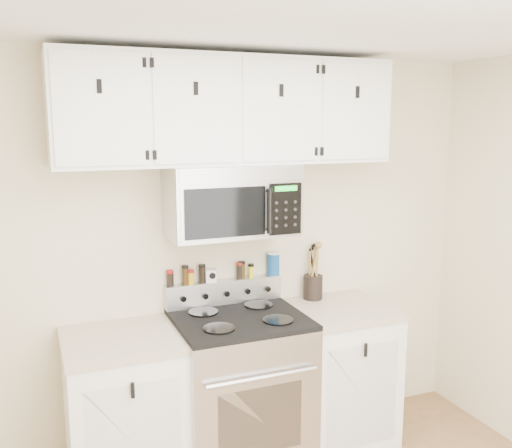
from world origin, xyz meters
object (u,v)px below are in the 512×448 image
(microwave, at_px, (232,200))
(salt_canister, at_px, (273,263))
(utensil_crock, at_px, (313,285))
(range, at_px, (240,390))

(microwave, height_order, salt_canister, microwave)
(salt_canister, bearing_deg, microwave, -155.39)
(utensil_crock, height_order, salt_canister, utensil_crock)
(range, distance_m, microwave, 1.15)
(range, relative_size, salt_canister, 7.26)
(microwave, bearing_deg, salt_canister, 24.61)
(microwave, bearing_deg, utensil_crock, 9.83)
(utensil_crock, bearing_deg, microwave, -170.17)
(microwave, xyz_separation_m, utensil_crock, (0.61, 0.11, -0.62))
(utensil_crock, xyz_separation_m, salt_canister, (-0.27, 0.05, 0.16))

